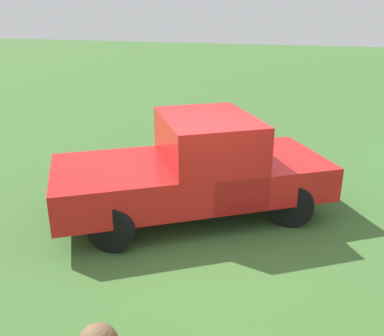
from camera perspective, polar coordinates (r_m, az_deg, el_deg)
ground_plane at (r=6.96m, az=2.03°, el=-9.34°), size 80.00×80.00×0.00m
pickup_truck at (r=7.32m, az=0.92°, el=0.34°), size 5.06×4.20×1.81m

